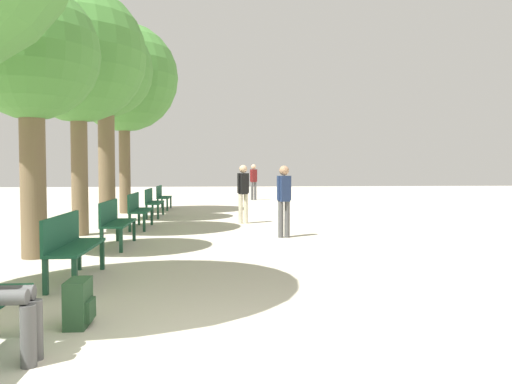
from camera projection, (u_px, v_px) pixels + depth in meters
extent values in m
plane|color=beige|center=(226.00, 374.00, 3.65)|extent=(80.00, 80.00, 0.00)
cube|color=#19422D|center=(27.00, 313.00, 4.45)|extent=(0.06, 0.06, 0.44)
cube|color=#195138|center=(77.00, 247.00, 6.69)|extent=(0.43, 1.58, 0.04)
cube|color=#195138|center=(61.00, 230.00, 6.66)|extent=(0.04, 1.58, 0.42)
cube|color=#19422D|center=(75.00, 276.00, 5.97)|extent=(0.06, 0.06, 0.44)
cube|color=#19422D|center=(102.00, 255.00, 7.45)|extent=(0.06, 0.06, 0.44)
cube|color=#19422D|center=(45.00, 277.00, 5.94)|extent=(0.06, 0.06, 0.44)
cube|color=#19422D|center=(79.00, 255.00, 7.42)|extent=(0.06, 0.06, 0.44)
cube|color=#195138|center=(119.00, 223.00, 9.68)|extent=(0.43, 1.58, 0.04)
cube|color=#195138|center=(109.00, 212.00, 9.65)|extent=(0.04, 1.58, 0.42)
cube|color=#19422D|center=(121.00, 241.00, 8.97)|extent=(0.06, 0.06, 0.44)
cube|color=#19422D|center=(134.00, 231.00, 10.45)|extent=(0.06, 0.06, 0.44)
cube|color=#19422D|center=(102.00, 241.00, 8.94)|extent=(0.06, 0.06, 0.44)
cube|color=#19422D|center=(118.00, 231.00, 10.42)|extent=(0.06, 0.06, 0.44)
cube|color=#195138|center=(141.00, 210.00, 12.68)|extent=(0.43, 1.58, 0.04)
cube|color=#195138|center=(133.00, 202.00, 12.65)|extent=(0.04, 1.58, 0.42)
cube|color=#19422D|center=(144.00, 223.00, 11.96)|extent=(0.06, 0.06, 0.44)
cube|color=#19422D|center=(152.00, 217.00, 13.44)|extent=(0.06, 0.06, 0.44)
cube|color=#19422D|center=(130.00, 223.00, 11.93)|extent=(0.06, 0.06, 0.44)
cube|color=#19422D|center=(139.00, 217.00, 13.41)|extent=(0.06, 0.06, 0.44)
cube|color=#195138|center=(155.00, 203.00, 15.67)|extent=(0.43, 1.58, 0.04)
cube|color=#195138|center=(149.00, 195.00, 15.65)|extent=(0.04, 1.58, 0.42)
cube|color=#19422D|center=(158.00, 212.00, 14.96)|extent=(0.06, 0.06, 0.44)
cube|color=#19422D|center=(163.00, 208.00, 16.44)|extent=(0.06, 0.06, 0.44)
cube|color=#19422D|center=(147.00, 212.00, 14.93)|extent=(0.06, 0.06, 0.44)
cube|color=#19422D|center=(153.00, 208.00, 16.41)|extent=(0.06, 0.06, 0.44)
cube|color=#195138|center=(164.00, 197.00, 18.67)|extent=(0.43, 1.58, 0.04)
cube|color=#195138|center=(159.00, 191.00, 18.64)|extent=(0.04, 1.58, 0.42)
cube|color=#19422D|center=(167.00, 205.00, 17.95)|extent=(0.06, 0.06, 0.44)
cube|color=#19422D|center=(171.00, 202.00, 19.43)|extent=(0.06, 0.06, 0.44)
cube|color=#19422D|center=(158.00, 205.00, 17.93)|extent=(0.06, 0.06, 0.44)
cube|color=#19422D|center=(162.00, 202.00, 19.41)|extent=(0.06, 0.06, 0.44)
cylinder|color=brown|center=(33.00, 174.00, 8.38)|extent=(0.41, 0.41, 2.83)
sphere|color=#478438|center=(31.00, 52.00, 8.29)|extent=(2.26, 2.26, 2.26)
cylinder|color=brown|center=(79.00, 164.00, 11.29)|extent=(0.37, 0.37, 3.24)
sphere|color=#478438|center=(78.00, 54.00, 11.17)|extent=(3.04, 3.04, 3.04)
cylinder|color=brown|center=(107.00, 159.00, 14.16)|extent=(0.46, 0.46, 3.59)
sphere|color=#478438|center=(105.00, 69.00, 14.05)|extent=(2.66, 2.66, 2.66)
cylinder|color=brown|center=(125.00, 160.00, 17.05)|extent=(0.38, 0.38, 3.62)
sphere|color=#478438|center=(124.00, 77.00, 16.92)|extent=(3.67, 3.67, 3.67)
cylinder|color=#4C4C4C|center=(28.00, 336.00, 3.77)|extent=(0.12, 0.12, 0.48)
cylinder|color=#4C4C4C|center=(7.00, 293.00, 3.89)|extent=(0.41, 0.12, 0.12)
cylinder|color=#4C4C4C|center=(35.00, 330.00, 3.92)|extent=(0.12, 0.12, 0.48)
cube|color=#284C2D|center=(78.00, 303.00, 4.76)|extent=(0.19, 0.38, 0.45)
cube|color=#284C2D|center=(91.00, 310.00, 4.77)|extent=(0.04, 0.27, 0.20)
cylinder|color=#4C4C4C|center=(281.00, 220.00, 10.95)|extent=(0.12, 0.12, 0.80)
cylinder|color=#4C4C4C|center=(287.00, 219.00, 10.96)|extent=(0.12, 0.12, 0.80)
cube|color=navy|center=(284.00, 189.00, 10.93)|extent=(0.27, 0.25, 0.56)
cylinder|color=navy|center=(279.00, 188.00, 10.92)|extent=(0.08, 0.08, 0.54)
cylinder|color=navy|center=(289.00, 188.00, 10.94)|extent=(0.08, 0.08, 0.54)
sphere|color=#A37A5B|center=(284.00, 171.00, 10.91)|extent=(0.22, 0.22, 0.22)
cylinder|color=beige|center=(241.00, 209.00, 13.81)|extent=(0.12, 0.12, 0.82)
cylinder|color=beige|center=(246.00, 209.00, 13.82)|extent=(0.12, 0.12, 0.82)
cube|color=black|center=(243.00, 184.00, 13.78)|extent=(0.27, 0.28, 0.58)
cylinder|color=black|center=(239.00, 183.00, 13.77)|extent=(0.09, 0.09, 0.55)
cylinder|color=black|center=(248.00, 183.00, 13.79)|extent=(0.09, 0.09, 0.55)
sphere|color=tan|center=(243.00, 169.00, 13.76)|extent=(0.22, 0.22, 0.22)
cylinder|color=#4C4C4C|center=(252.00, 191.00, 24.38)|extent=(0.13, 0.13, 0.88)
cylinder|color=#4C4C4C|center=(255.00, 191.00, 24.39)|extent=(0.13, 0.13, 0.88)
cube|color=maroon|center=(254.00, 176.00, 24.35)|extent=(0.29, 0.27, 0.62)
cylinder|color=maroon|center=(251.00, 175.00, 24.34)|extent=(0.09, 0.09, 0.59)
cylinder|color=maroon|center=(256.00, 175.00, 24.36)|extent=(0.09, 0.09, 0.59)
sphere|color=tan|center=(254.00, 167.00, 24.33)|extent=(0.24, 0.24, 0.24)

